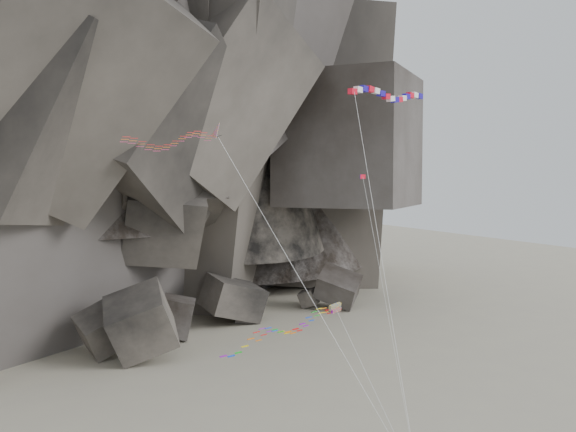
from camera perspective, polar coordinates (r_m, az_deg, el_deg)
headland at (r=115.76m, az=-20.81°, el=13.68°), size 110.00×70.00×84.00m
boulder_field at (r=83.51m, az=-14.88°, el=-10.28°), size 79.46×17.88×9.94m
delta_kite at (r=47.32m, az=-10.69°, el=6.64°), size 15.95×14.47×25.65m
banner_kite at (r=59.99m, az=8.97°, el=10.47°), size 15.38×14.43×29.13m
parafoil_kite at (r=53.56m, az=-0.90°, el=-10.10°), size 13.58×13.66×10.01m
pennant_kite at (r=52.99m, az=7.58°, el=-1.69°), size 5.09×11.18×21.44m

